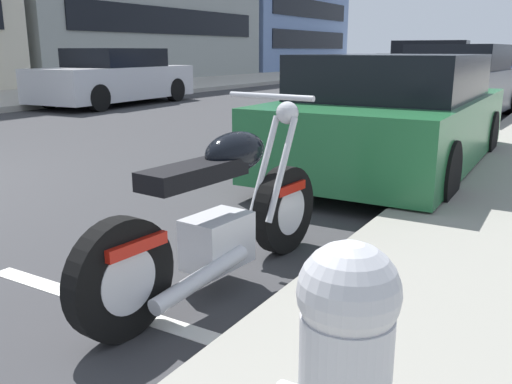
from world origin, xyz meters
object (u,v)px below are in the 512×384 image
Objects in this scene: parked_motorcycle at (220,218)px; crossing_truck at (430,57)px; parked_car_far_down_curb at (457,84)px; parked_car_behind_motorcycle at (508,76)px; parked_car_near_corner at (394,117)px; car_opposite_curb at (115,78)px.

crossing_truck is at bearing 16.41° from parked_motorcycle.
parked_motorcycle is 0.47× the size of parked_car_far_down_curb.
parked_car_far_down_curb reaches higher than parked_car_behind_motorcycle.
parked_car_far_down_curb is (9.28, 0.58, 0.28)m from parked_motorcycle.
crossing_truck reaches higher than parked_car_behind_motorcycle.
parked_car_behind_motorcycle is (11.20, 0.18, 0.02)m from parked_car_near_corner.
parked_motorcycle is at bearing 97.10° from crossing_truck.
crossing_truck is (14.59, 5.82, 0.33)m from parked_car_behind_motorcycle.
parked_car_far_down_curb is at bearing 174.24° from parked_car_behind_motorcycle.
parked_car_far_down_curb reaches higher than parked_car_near_corner.
parked_car_behind_motorcycle is 0.92× the size of car_opposite_curb.
crossing_truck is (20.09, 5.52, 0.29)m from parked_car_far_down_curb.
parked_car_near_corner is 0.95× the size of parked_car_behind_motorcycle.
parked_car_near_corner is (3.58, 0.10, 0.22)m from parked_motorcycle.
crossing_truck reaches higher than parked_car_far_down_curb.
parked_car_far_down_curb is 0.76× the size of crossing_truck.
parked_car_far_down_curb is 0.93× the size of car_opposite_curb.
parked_car_far_down_curb is at bearing 100.73° from crossing_truck.
crossing_truck is at bearing 18.25° from parked_car_far_down_curb.
parked_motorcycle is 0.50× the size of parked_car_near_corner.
car_opposite_curb is at bearing 126.69° from parked_car_behind_motorcycle.
parked_motorcycle is at bearing -179.50° from parked_car_near_corner.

